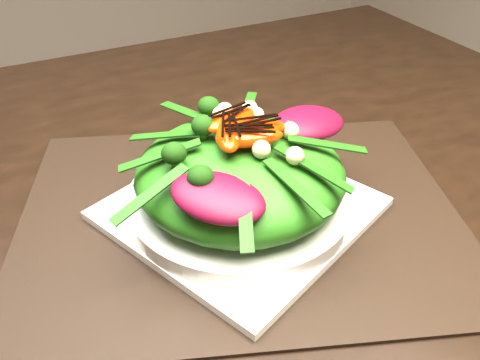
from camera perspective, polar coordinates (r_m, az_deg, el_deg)
name	(u,v)px	position (r m, az deg, el deg)	size (l,w,h in m)	color
dining_table	(13,253)	(0.57, -24.14, -7.53)	(1.60, 0.90, 0.75)	black
placemat	(240,213)	(0.53, 0.00, -3.71)	(0.45, 0.34, 0.00)	black
plate_base	(240,208)	(0.53, 0.00, -3.19)	(0.23, 0.23, 0.01)	white
salad_bowl	(240,199)	(0.52, 0.00, -2.09)	(0.23, 0.23, 0.02)	silver
lettuce_mound	(240,173)	(0.50, 0.00, 0.79)	(0.21, 0.21, 0.07)	#276713
radicchio_leaf	(309,123)	(0.53, 7.78, 6.41)	(0.08, 0.05, 0.02)	#4A071A
orange_segment	(226,133)	(0.48, -1.55, 5.31)	(0.06, 0.03, 0.02)	#FF2D04
broccoli_floret	(168,130)	(0.49, -8.13, 5.57)	(0.03, 0.03, 0.03)	black
macadamia_nut	(299,156)	(0.46, 6.60, 2.71)	(0.02, 0.02, 0.02)	#C2BC89
balsamic_drizzle	(226,125)	(0.48, -1.57, 6.24)	(0.05, 0.00, 0.00)	black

